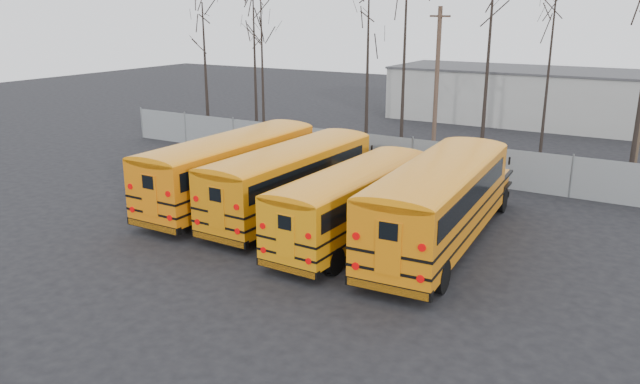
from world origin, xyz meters
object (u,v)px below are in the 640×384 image
Objects in this scene: bus_b at (294,174)px; bus_d at (441,196)px; utility_pole_left at (437,78)px; bus_a at (234,163)px; bus_c at (355,197)px.

bus_d is at bearing -1.70° from bus_b.
bus_d is 17.15m from utility_pole_left.
bus_d is (6.67, -0.36, 0.14)m from bus_b.
bus_a is 9.86m from bus_d.
utility_pole_left is (-6.23, 15.78, 2.51)m from bus_d.
utility_pole_left is at bearing 77.01° from bus_a.
utility_pole_left is (-3.15, 16.65, 2.78)m from bus_c.
bus_c is 0.86× the size of bus_d.
bus_c is at bearing -17.52° from bus_b.
bus_b is (3.18, 0.04, -0.07)m from bus_a.
utility_pole_left is at bearing 102.19° from bus_c.
bus_d is (3.07, 0.87, 0.26)m from bus_c.
bus_c is (3.60, -1.23, -0.12)m from bus_b.
bus_a reaches higher than bus_b.
bus_a is at bearing -177.91° from bus_b.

